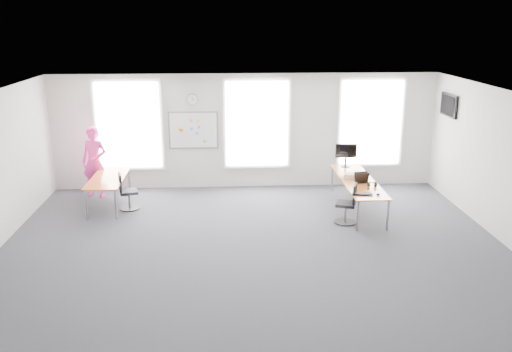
{
  "coord_description": "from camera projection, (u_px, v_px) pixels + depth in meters",
  "views": [
    {
      "loc": [
        -0.53,
        -9.88,
        4.35
      ],
      "look_at": [
        0.12,
        1.2,
        1.1
      ],
      "focal_mm": 38.0,
      "sensor_mm": 36.0,
      "label": 1
    }
  ],
  "objects": [
    {
      "name": "chair_left",
      "position": [
        127.0,
        194.0,
        12.7
      ],
      "size": [
        0.49,
        0.49,
        0.88
      ],
      "rotation": [
        0.0,
        0.0,
        1.83
      ],
      "color": "black",
      "rests_on": "ground"
    },
    {
      "name": "wall_front",
      "position": [
        272.0,
        266.0,
        6.47
      ],
      "size": [
        10.0,
        0.0,
        10.0
      ],
      "primitive_type": "plane",
      "rotation": [
        -1.57,
        0.0,
        0.0
      ],
      "color": "silver",
      "rests_on": "ground"
    },
    {
      "name": "wall_back",
      "position": [
        245.0,
        131.0,
        14.13
      ],
      "size": [
        10.0,
        0.0,
        10.0
      ],
      "primitive_type": "plane",
      "rotation": [
        1.57,
        0.0,
        0.0
      ],
      "color": "silver",
      "rests_on": "ground"
    },
    {
      "name": "lens_cap",
      "position": [
        369.0,
        189.0,
        12.01
      ],
      "size": [
        0.07,
        0.07,
        0.01
      ],
      "primitive_type": "cylinder",
      "rotation": [
        0.0,
        0.0,
        -0.2
      ],
      "color": "black",
      "rests_on": "desk_right"
    },
    {
      "name": "monitor",
      "position": [
        346.0,
        153.0,
        13.71
      ],
      "size": [
        0.53,
        0.22,
        0.59
      ],
      "rotation": [
        0.0,
        0.0,
        -0.09
      ],
      "color": "black",
      "rests_on": "desk_right"
    },
    {
      "name": "window_left",
      "position": [
        129.0,
        125.0,
        13.88
      ],
      "size": [
        1.6,
        0.06,
        2.2
      ],
      "primitive_type": "cube",
      "color": "white",
      "rests_on": "wall_back"
    },
    {
      "name": "tv",
      "position": [
        449.0,
        105.0,
        13.23
      ],
      "size": [
        0.06,
        0.9,
        0.55
      ],
      "primitive_type": "cube",
      "color": "black",
      "rests_on": "wall_right"
    },
    {
      "name": "window_right",
      "position": [
        371.0,
        123.0,
        14.23
      ],
      "size": [
        1.6,
        0.06,
        2.2
      ],
      "primitive_type": "cube",
      "color": "white",
      "rests_on": "wall_back"
    },
    {
      "name": "laptop_sleeve",
      "position": [
        362.0,
        178.0,
        12.38
      ],
      "size": [
        0.34,
        0.23,
        0.27
      ],
      "rotation": [
        0.0,
        0.0,
        0.19
      ],
      "color": "black",
      "rests_on": "desk_right"
    },
    {
      "name": "wall_clock",
      "position": [
        192.0,
        99.0,
        13.79
      ],
      "size": [
        0.3,
        0.04,
        0.3
      ],
      "primitive_type": "cylinder",
      "rotation": [
        1.57,
        0.0,
        0.0
      ],
      "color": "gray",
      "rests_on": "wall_back"
    },
    {
      "name": "ceiling",
      "position": [
        254.0,
        95.0,
        9.88
      ],
      "size": [
        10.0,
        10.0,
        0.0
      ],
      "primitive_type": "plane",
      "rotation": [
        3.14,
        0.0,
        0.0
      ],
      "color": "silver",
      "rests_on": "ground"
    },
    {
      "name": "floor",
      "position": [
        254.0,
        246.0,
        10.72
      ],
      "size": [
        10.0,
        10.0,
        0.0
      ],
      "primitive_type": "plane",
      "color": "#242428",
      "rests_on": "ground"
    },
    {
      "name": "desk_right",
      "position": [
        358.0,
        182.0,
        12.66
      ],
      "size": [
        0.77,
        2.88,
        0.7
      ],
      "color": "orange",
      "rests_on": "ground"
    },
    {
      "name": "desk_left",
      "position": [
        108.0,
        180.0,
        12.87
      ],
      "size": [
        0.78,
        1.95,
        0.71
      ],
      "color": "orange",
      "rests_on": "ground"
    },
    {
      "name": "mouse",
      "position": [
        378.0,
        194.0,
        11.58
      ],
      "size": [
        0.11,
        0.14,
        0.05
      ],
      "primitive_type": "ellipsoid",
      "rotation": [
        0.0,
        0.0,
        0.33
      ],
      "color": "black",
      "rests_on": "desk_right"
    },
    {
      "name": "wall_right",
      "position": [
        509.0,
        170.0,
        10.58
      ],
      "size": [
        0.0,
        10.0,
        10.0
      ],
      "primitive_type": "plane",
      "rotation": [
        1.57,
        0.0,
        -1.57
      ],
      "color": "silver",
      "rests_on": "ground"
    },
    {
      "name": "paper_stack",
      "position": [
        351.0,
        176.0,
        12.79
      ],
      "size": [
        0.38,
        0.33,
        0.11
      ],
      "primitive_type": "cube",
      "rotation": [
        0.0,
        0.0,
        -0.29
      ],
      "color": "beige",
      "rests_on": "desk_right"
    },
    {
      "name": "window_mid",
      "position": [
        257.0,
        124.0,
        14.06
      ],
      "size": [
        1.6,
        0.06,
        2.2
      ],
      "primitive_type": "cube",
      "color": "white",
      "rests_on": "wall_back"
    },
    {
      "name": "chair_right",
      "position": [
        348.0,
        206.0,
        11.84
      ],
      "size": [
        0.52,
        0.52,
        0.9
      ],
      "rotation": [
        0.0,
        0.0,
        -1.9
      ],
      "color": "black",
      "rests_on": "ground"
    },
    {
      "name": "keyboard",
      "position": [
        362.0,
        194.0,
        11.61
      ],
      "size": [
        0.47,
        0.27,
        0.02
      ],
      "primitive_type": "cube",
      "rotation": [
        0.0,
        0.0,
        -0.27
      ],
      "color": "black",
      "rests_on": "desk_right"
    },
    {
      "name": "headphones",
      "position": [
        372.0,
        184.0,
        12.15
      ],
      "size": [
        0.2,
        0.11,
        0.12
      ],
      "rotation": [
        0.0,
        0.0,
        -0.28
      ],
      "color": "black",
      "rests_on": "desk_right"
    },
    {
      "name": "whiteboard",
      "position": [
        193.0,
        130.0,
        14.01
      ],
      "size": [
        1.2,
        0.03,
        0.9
      ],
      "primitive_type": "cube",
      "color": "white",
      "rests_on": "wall_back"
    },
    {
      "name": "person",
      "position": [
        95.0,
        162.0,
        13.5
      ],
      "size": [
        0.74,
        0.59,
        1.79
      ],
      "primitive_type": "imported",
      "rotation": [
        0.0,
        0.0,
        -0.27
      ],
      "color": "#F23399",
      "rests_on": "ground"
    }
  ]
}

